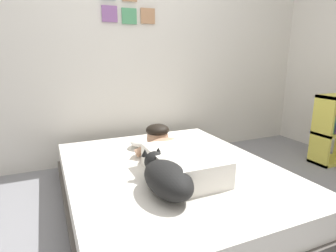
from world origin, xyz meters
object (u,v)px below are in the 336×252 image
(bed, at_px, (172,186))
(cell_phone, at_px, (175,176))
(pillow, at_px, (157,140))
(dog, at_px, (166,177))
(person_lying, at_px, (175,156))
(coffee_cup, at_px, (166,149))
(bookshelf, at_px, (335,128))

(bed, relative_size, cell_phone, 14.16)
(pillow, height_order, dog, dog)
(person_lying, height_order, coffee_cup, person_lying)
(bed, distance_m, pillow, 0.59)
(dog, distance_m, cell_phone, 0.26)
(bed, height_order, pillow, pillow)
(dog, height_order, coffee_cup, dog)
(bed, xyz_separation_m, dog, (-0.20, -0.36, 0.26))
(person_lying, xyz_separation_m, dog, (-0.21, -0.31, -0.00))
(cell_phone, relative_size, bookshelf, 0.19)
(bed, distance_m, dog, 0.49)
(pillow, distance_m, coffee_cup, 0.23)
(dog, relative_size, coffee_cup, 4.60)
(coffee_cup, relative_size, bookshelf, 0.17)
(pillow, bearing_deg, person_lying, -97.98)
(person_lying, distance_m, coffee_cup, 0.37)
(pillow, xyz_separation_m, cell_phone, (-0.14, -0.71, -0.05))
(pillow, xyz_separation_m, bookshelf, (1.89, -0.43, 0.03))
(bookshelf, bearing_deg, dog, -167.96)
(dog, xyz_separation_m, bookshelf, (2.19, 0.47, -0.02))
(bed, relative_size, person_lying, 2.15)
(bed, distance_m, cell_phone, 0.24)
(pillow, height_order, person_lying, person_lying)
(pillow, bearing_deg, bed, -99.65)
(person_lying, bearing_deg, bookshelf, 4.48)
(bed, relative_size, pillow, 3.81)
(pillow, xyz_separation_m, coffee_cup, (-0.01, -0.23, -0.02))
(cell_phone, bearing_deg, pillow, 78.46)
(pillow, relative_size, coffee_cup, 4.16)
(pillow, bearing_deg, cell_phone, -101.54)
(pillow, xyz_separation_m, person_lying, (-0.08, -0.59, 0.05))
(coffee_cup, height_order, bookshelf, bookshelf)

